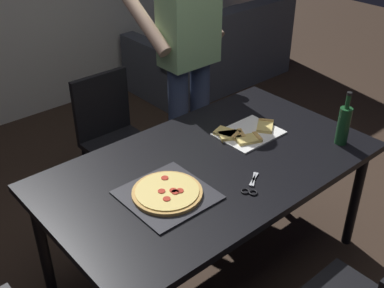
{
  "coord_description": "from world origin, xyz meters",
  "views": [
    {
      "loc": [
        -1.46,
        -1.54,
        2.17
      ],
      "look_at": [
        0.0,
        0.15,
        0.8
      ],
      "focal_mm": 44.85,
      "sensor_mm": 36.0,
      "label": 1
    }
  ],
  "objects_px": {
    "chair_far_side": "(112,131)",
    "couch": "(214,55)",
    "dining_table": "(210,173)",
    "pepperoni_pizza_on_tray": "(167,193)",
    "wine_bottle": "(344,124)",
    "kitchen_scissors": "(251,187)",
    "person_serving_pizza": "(188,56)"
  },
  "relations": [
    {
      "from": "person_serving_pizza",
      "to": "wine_bottle",
      "type": "distance_m",
      "value": 1.14
    },
    {
      "from": "dining_table",
      "to": "person_serving_pizza",
      "type": "distance_m",
      "value": 0.98
    },
    {
      "from": "chair_far_side",
      "to": "couch",
      "type": "xyz_separation_m",
      "value": [
        1.9,
        0.99,
        -0.21
      ]
    },
    {
      "from": "couch",
      "to": "wine_bottle",
      "type": "height_order",
      "value": "wine_bottle"
    },
    {
      "from": "wine_bottle",
      "to": "dining_table",
      "type": "bearing_deg",
      "value": 154.76
    },
    {
      "from": "dining_table",
      "to": "wine_bottle",
      "type": "relative_size",
      "value": 5.68
    },
    {
      "from": "person_serving_pizza",
      "to": "wine_bottle",
      "type": "relative_size",
      "value": 5.54
    },
    {
      "from": "pepperoni_pizza_on_tray",
      "to": "kitchen_scissors",
      "type": "relative_size",
      "value": 2.09
    },
    {
      "from": "couch",
      "to": "person_serving_pizza",
      "type": "height_order",
      "value": "person_serving_pizza"
    },
    {
      "from": "dining_table",
      "to": "couch",
      "type": "height_order",
      "value": "couch"
    },
    {
      "from": "pepperoni_pizza_on_tray",
      "to": "wine_bottle",
      "type": "distance_m",
      "value": 1.09
    },
    {
      "from": "wine_bottle",
      "to": "pepperoni_pizza_on_tray",
      "type": "bearing_deg",
      "value": 166.21
    },
    {
      "from": "kitchen_scissors",
      "to": "wine_bottle",
      "type": "bearing_deg",
      "value": -3.02
    },
    {
      "from": "dining_table",
      "to": "pepperoni_pizza_on_tray",
      "type": "distance_m",
      "value": 0.37
    },
    {
      "from": "dining_table",
      "to": "couch",
      "type": "distance_m",
      "value": 2.78
    },
    {
      "from": "kitchen_scissors",
      "to": "chair_far_side",
      "type": "bearing_deg",
      "value": 89.97
    },
    {
      "from": "chair_far_side",
      "to": "kitchen_scissors",
      "type": "distance_m",
      "value": 1.32
    },
    {
      "from": "dining_table",
      "to": "kitchen_scissors",
      "type": "bearing_deg",
      "value": -90.12
    },
    {
      "from": "dining_table",
      "to": "person_serving_pizza",
      "type": "bearing_deg",
      "value": 57.05
    },
    {
      "from": "chair_far_side",
      "to": "wine_bottle",
      "type": "xyz_separation_m",
      "value": [
        0.7,
        -1.33,
        0.36
      ]
    },
    {
      "from": "pepperoni_pizza_on_tray",
      "to": "kitchen_scissors",
      "type": "xyz_separation_m",
      "value": [
        0.35,
        -0.22,
        -0.01
      ]
    },
    {
      "from": "chair_far_side",
      "to": "couch",
      "type": "relative_size",
      "value": 0.53
    },
    {
      "from": "couch",
      "to": "wine_bottle",
      "type": "xyz_separation_m",
      "value": [
        -1.2,
        -2.32,
        0.57
      ]
    },
    {
      "from": "pepperoni_pizza_on_tray",
      "to": "chair_far_side",
      "type": "bearing_deg",
      "value": 71.93
    },
    {
      "from": "dining_table",
      "to": "person_serving_pizza",
      "type": "relative_size",
      "value": 1.03
    },
    {
      "from": "dining_table",
      "to": "person_serving_pizza",
      "type": "xyz_separation_m",
      "value": [
        0.51,
        0.78,
        0.31
      ]
    },
    {
      "from": "chair_far_side",
      "to": "person_serving_pizza",
      "type": "bearing_deg",
      "value": -23.53
    },
    {
      "from": "chair_far_side",
      "to": "pepperoni_pizza_on_tray",
      "type": "distance_m",
      "value": 1.16
    },
    {
      "from": "person_serving_pizza",
      "to": "kitchen_scissors",
      "type": "relative_size",
      "value": 9.12
    },
    {
      "from": "couch",
      "to": "wine_bottle",
      "type": "relative_size",
      "value": 5.39
    },
    {
      "from": "wine_bottle",
      "to": "kitchen_scissors",
      "type": "distance_m",
      "value": 0.71
    },
    {
      "from": "pepperoni_pizza_on_tray",
      "to": "wine_bottle",
      "type": "bearing_deg",
      "value": -13.79
    }
  ]
}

